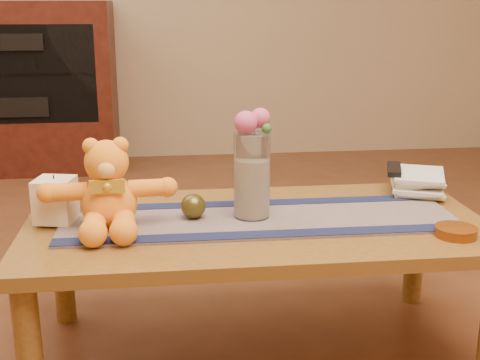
{
  "coord_description": "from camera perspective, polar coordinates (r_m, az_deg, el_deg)",
  "views": [
    {
      "loc": [
        -0.26,
        -1.81,
        1.1
      ],
      "look_at": [
        -0.05,
        0.0,
        0.58
      ],
      "focal_mm": 47.42,
      "sensor_mm": 36.0,
      "label": 1
    }
  ],
  "objects": [
    {
      "name": "persian_runner",
      "position": [
        1.94,
        1.78,
        -3.52
      ],
      "size": [
        1.2,
        0.36,
        0.01
      ],
      "primitive_type": "cube",
      "rotation": [
        0.0,
        0.0,
        -0.01
      ],
      "color": "#161A40",
      "rests_on": "coffee_table_top"
    },
    {
      "name": "tv_remote",
      "position": [
        2.26,
        13.7,
        0.95
      ],
      "size": [
        0.09,
        0.17,
        0.02
      ],
      "primitive_type": "cube",
      "rotation": [
        0.0,
        0.0,
        -0.33
      ],
      "color": "black",
      "rests_on": "book_top"
    },
    {
      "name": "cabinet_shelf",
      "position": [
        4.27,
        -19.61,
        9.03
      ],
      "size": [
        1.02,
        0.2,
        0.02
      ],
      "primitive_type": "cube",
      "color": "black",
      "rests_on": "media_cabinet"
    },
    {
      "name": "book_top",
      "position": [
        2.27,
        13.77,
        0.57
      ],
      "size": [
        0.24,
        0.27,
        0.02
      ],
      "primitive_type": "imported",
      "rotation": [
        0.0,
        0.0,
        -0.38
      ],
      "color": "#F5EDBD",
      "rests_on": "book_upper"
    },
    {
      "name": "table_leg_br",
      "position": [
        2.46,
        15.46,
        -6.08
      ],
      "size": [
        0.07,
        0.07,
        0.41
      ],
      "primitive_type": "cylinder",
      "color": "brown",
      "rests_on": "floor"
    },
    {
      "name": "bronze_ball",
      "position": [
        1.93,
        -4.22,
        -2.36
      ],
      "size": [
        0.08,
        0.08,
        0.08
      ],
      "primitive_type": "sphere",
      "rotation": [
        0.0,
        0.0,
        -0.12
      ],
      "color": "#484118",
      "rests_on": "persian_runner"
    },
    {
      "name": "runner_border_near",
      "position": [
        1.81,
        2.43,
        -4.89
      ],
      "size": [
        1.2,
        0.07,
        0.0
      ],
      "primitive_type": "cube",
      "rotation": [
        0.0,
        0.0,
        -0.01
      ],
      "color": "#13193B",
      "rests_on": "persian_runner"
    },
    {
      "name": "table_leg_fl",
      "position": [
        1.8,
        -18.43,
        -14.7
      ],
      "size": [
        0.07,
        0.07,
        0.41
      ],
      "primitive_type": "cylinder",
      "color": "brown",
      "rests_on": "floor"
    },
    {
      "name": "book_upper",
      "position": [
        2.28,
        13.48,
        0.16
      ],
      "size": [
        0.21,
        0.25,
        0.02
      ],
      "primitive_type": "imported",
      "rotation": [
        0.0,
        0.0,
        -0.22
      ],
      "color": "#F5EDBD",
      "rests_on": "book_lower"
    },
    {
      "name": "coffee_table_top",
      "position": [
        1.95,
        1.46,
        -4.2
      ],
      "size": [
        1.4,
        0.7,
        0.04
      ],
      "primitive_type": "cube",
      "color": "brown",
      "rests_on": "floor"
    },
    {
      "name": "table_leg_bl",
      "position": [
        2.32,
        -15.67,
        -7.48
      ],
      "size": [
        0.07,
        0.07,
        0.41
      ],
      "primitive_type": "cylinder",
      "color": "brown",
      "rests_on": "floor"
    },
    {
      "name": "stereo_lower",
      "position": [
        4.31,
        -19.31,
        6.46
      ],
      "size": [
        0.42,
        0.28,
        0.12
      ],
      "primitive_type": "cube",
      "color": "black",
      "rests_on": "media_cabinet"
    },
    {
      "name": "book_bottom",
      "position": [
        2.29,
        13.57,
        -0.79
      ],
      "size": [
        0.22,
        0.26,
        0.02
      ],
      "primitive_type": "imported",
      "rotation": [
        0.0,
        0.0,
        -0.28
      ],
      "color": "#F5EDBD",
      "rests_on": "coffee_table_top"
    },
    {
      "name": "blue_flower_back",
      "position": [
        1.92,
        1.26,
        5.25
      ],
      "size": [
        0.04,
        0.04,
        0.04
      ],
      "primitive_type": "sphere",
      "color": "#4B62A4",
      "rests_on": "glass_vase"
    },
    {
      "name": "cabinet_cavity",
      "position": [
        4.19,
        -19.86,
        8.89
      ],
      "size": [
        1.02,
        0.03,
        0.61
      ],
      "primitive_type": "cube",
      "color": "black",
      "rests_on": "media_cabinet"
    },
    {
      "name": "blue_flower_side",
      "position": [
        1.9,
        0.12,
        4.91
      ],
      "size": [
        0.04,
        0.04,
        0.04
      ],
      "primitive_type": "sphere",
      "color": "#4B62A4",
      "rests_on": "glass_vase"
    },
    {
      "name": "amber_dish",
      "position": [
        1.91,
        18.86,
        -4.42
      ],
      "size": [
        0.15,
        0.15,
        0.03
      ],
      "primitive_type": "cylinder",
      "rotation": [
        0.0,
        0.0,
        -0.25
      ],
      "color": "#BF5914",
      "rests_on": "coffee_table_top"
    },
    {
      "name": "rose_right",
      "position": [
        1.89,
        1.84,
        5.6
      ],
      "size": [
        0.06,
        0.06,
        0.06
      ],
      "primitive_type": "sphere",
      "color": "#CB4777",
      "rests_on": "glass_vase"
    },
    {
      "name": "glass_vase",
      "position": [
        1.92,
        1.08,
        0.4
      ],
      "size": [
        0.11,
        0.11,
        0.26
      ],
      "primitive_type": "cylinder",
      "color": "silver",
      "rests_on": "persian_runner"
    },
    {
      "name": "rose_left",
      "position": [
        1.87,
        0.53,
        5.19
      ],
      "size": [
        0.07,
        0.07,
        0.07
      ],
      "primitive_type": "sphere",
      "color": "#CB4777",
      "rests_on": "glass_vase"
    },
    {
      "name": "media_cabinet",
      "position": [
        4.43,
        -19.06,
        7.85
      ],
      "size": [
        1.2,
        0.5,
        1.1
      ],
      "primitive_type": "cube",
      "color": "black",
      "rests_on": "floor"
    },
    {
      "name": "candle_wick",
      "position": [
        1.96,
        -16.44,
        0.27
      ],
      "size": [
        0.0,
        0.0,
        0.01
      ],
      "primitive_type": "cylinder",
      "rotation": [
        0.0,
        0.0,
        -0.2
      ],
      "color": "black",
      "rests_on": "pillar_candle"
    },
    {
      "name": "runner_border_far",
      "position": [
        2.08,
        1.22,
        -2.08
      ],
      "size": [
        1.2,
        0.07,
        0.0
      ],
      "primitive_type": "cube",
      "rotation": [
        0.0,
        0.0,
        -0.01
      ],
      "color": "#13193B",
      "rests_on": "persian_runner"
    },
    {
      "name": "stereo_upper",
      "position": [
        4.27,
        -19.8,
        11.69
      ],
      "size": [
        0.42,
        0.28,
        0.1
      ],
      "primitive_type": "cube",
      "color": "black",
      "rests_on": "media_cabinet"
    },
    {
      "name": "book_lower",
      "position": [
        2.28,
        13.73,
        -0.36
      ],
      "size": [
        0.24,
        0.27,
        0.02
      ],
      "primitive_type": "imported",
      "rotation": [
        0.0,
        0.0,
        -0.42
      ],
      "color": "#F5EDBD",
      "rests_on": "book_bottom"
    },
    {
      "name": "potpourri_fill",
      "position": [
        1.93,
        1.07,
        -0.71
      ],
      "size": [
        0.09,
        0.09,
        0.18
      ],
      "primitive_type": "cylinder",
      "color": "beige",
      "rests_on": "glass_vase"
    },
    {
      "name": "leaf_sprig",
      "position": [
        1.87,
        2.4,
        4.66
      ],
      "size": [
        0.03,
        0.03,
        0.03
      ],
      "primitive_type": "sphere",
      "color": "#33662D",
      "rests_on": "glass_vase"
    },
    {
      "name": "pillar_candle",
      "position": [
        1.98,
        -16.28,
        -1.72
      ],
      "size": [
        0.13,
        0.13,
        0.13
      ],
      "primitive_type": "cube",
      "rotation": [
        0.0,
        0.0,
        -0.2
      ],
      "color": "#FCE3BA",
      "rests_on": "persian_runner"
    },
    {
      "name": "floor",
      "position": [
        2.14,
        1.38,
        -15.1
      ],
      "size": [
        5.5,
        5.5,
        0.0
      ],
      "primitive_type": "plane",
      "color": "#502916",
      "rests_on": "ground"
    },
    {
      "name": "teddy_bear",
      "position": [
        1.87,
        -11.8,
        -0.45
      ],
      "size": [
        0.39,
        0.32,
        0.25
      ],
      "primitive_type": null,
      "rotation": [
        0.0,
        0.0,
        0.05
      ],
      "color": "orange",
      "rests_on": "persian_runner"
    }
  ]
}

